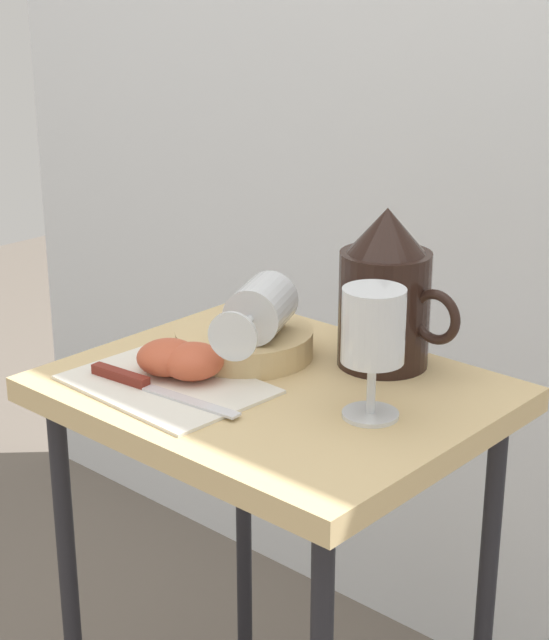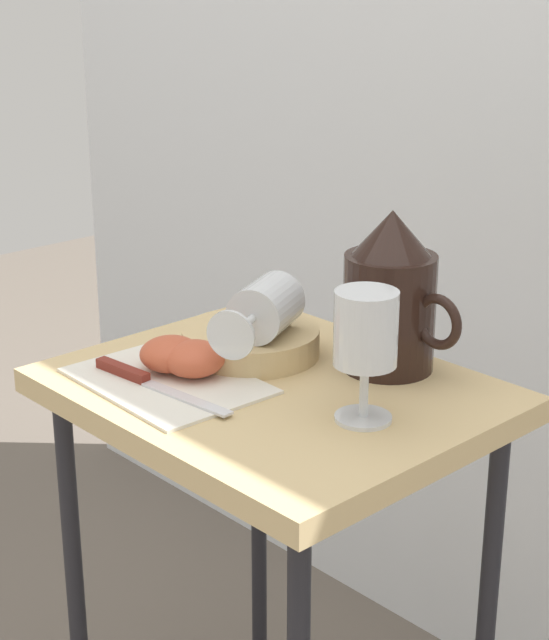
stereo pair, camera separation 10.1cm
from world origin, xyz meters
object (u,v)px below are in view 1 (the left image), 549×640
wine_glass_upright (375,333)px  apple_half_left (168,357)px  basket_tray (244,343)px  table (274,447)px  wine_glass_tipped_near (260,309)px  knife (142,383)px  pitcher (385,303)px  apple_half_right (193,361)px

wine_glass_upright → apple_half_left: 0.27m
basket_tray → table: bearing=-24.9°
wine_glass_tipped_near → knife: wine_glass_tipped_near is taller
pitcher → apple_half_left: (-0.17, -0.21, -0.06)m
apple_half_left → knife: apple_half_left is taller
basket_tray → apple_half_right: size_ratio=2.33×
wine_glass_upright → apple_half_right: bearing=-163.9°
table → apple_half_left: bearing=-147.1°
basket_tray → wine_glass_tipped_near: 0.06m
pitcher → apple_half_right: bearing=-125.4°
apple_half_left → knife: (0.01, -0.05, -0.02)m
basket_tray → apple_half_right: 0.10m
wine_glass_upright → knife: bearing=-153.1°
table → wine_glass_tipped_near: wine_glass_tipped_near is taller
knife → apple_half_left: bearing=99.1°
basket_tray → apple_half_left: apple_half_left is taller
wine_glass_upright → table: bearing=-178.5°
basket_tray → apple_half_right: bearing=-84.0°
basket_tray → apple_half_right: (0.01, -0.10, 0.01)m
pitcher → wine_glass_upright: 0.16m
pitcher → basket_tray: bearing=-147.8°
basket_tray → apple_half_left: 0.11m
knife → wine_glass_tipped_near: bearing=74.2°
apple_half_left → table: bearing=32.9°
pitcher → knife: pitcher is taller
table → knife: (-0.10, -0.12, 0.09)m
pitcher → wine_glass_upright: (0.08, -0.13, 0.02)m
apple_half_right → wine_glass_upright: bearing=16.1°
basket_tray → wine_glass_tipped_near: size_ratio=1.06×
wine_glass_upright → apple_half_right: (-0.22, -0.06, -0.07)m
table → apple_half_left: (-0.11, -0.07, 0.11)m
wine_glass_upright → apple_half_left: bearing=-163.5°
wine_glass_tipped_near → apple_half_left: 0.13m
table → apple_half_right: apple_half_right is taller
wine_glass_tipped_near → apple_half_right: bearing=-102.1°
table → wine_glass_upright: wine_glass_upright is taller
basket_tray → wine_glass_upright: wine_glass_upright is taller
table → wine_glass_tipped_near: (-0.06, 0.04, 0.16)m
table → knife: size_ratio=3.19×
table → basket_tray: basket_tray is taller
apple_half_right → knife: (-0.02, -0.06, -0.02)m
wine_glass_tipped_near → knife: bearing=-105.8°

